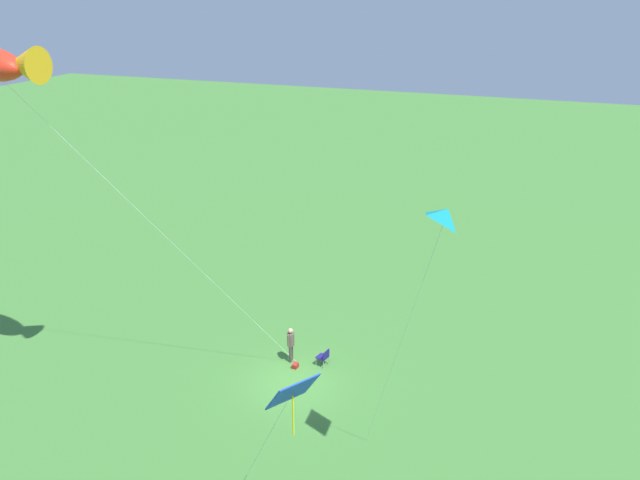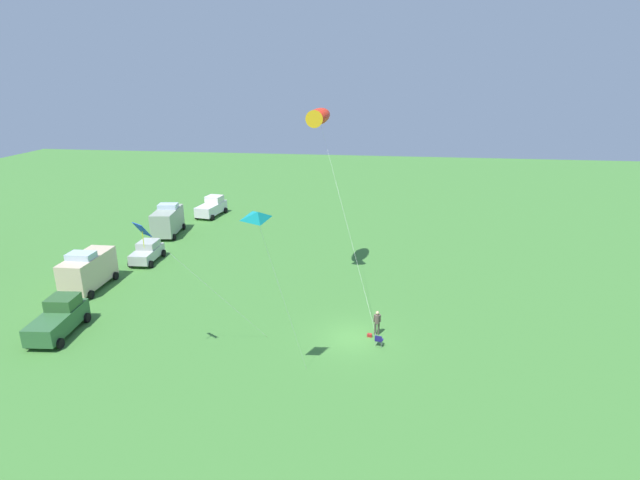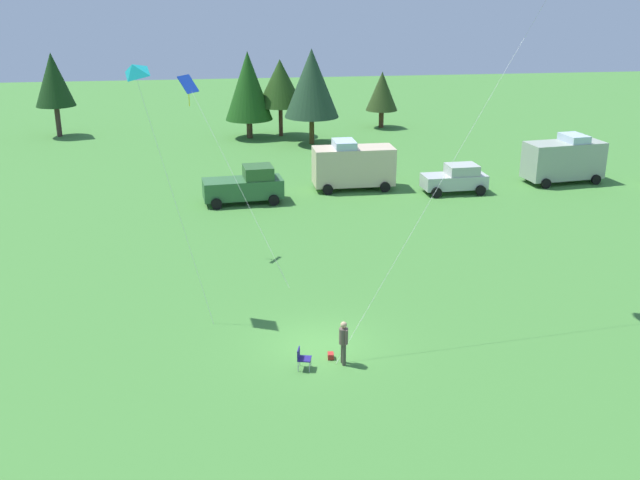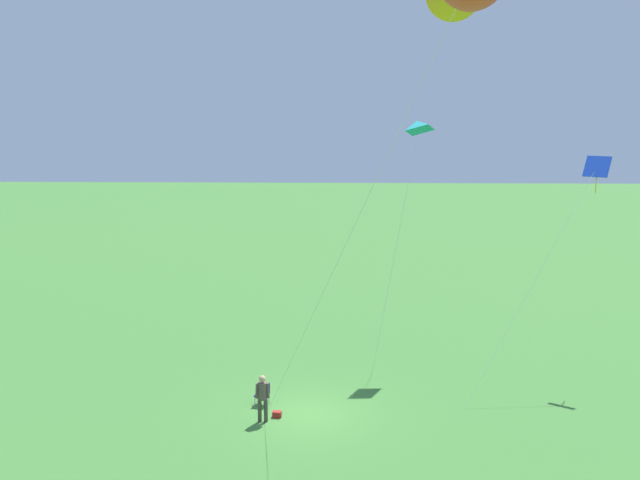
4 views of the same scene
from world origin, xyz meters
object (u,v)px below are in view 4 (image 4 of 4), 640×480
Objects in this scene: folding_chair at (263,392)px; kite_diamond_blue at (594,173)px; person_kite_flyer at (263,395)px; kite_delta_teal at (417,127)px; backpack_on_grass at (277,414)px.

folding_chair is 15.90m from kite_diamond_blue.
person_kite_flyer is 1.67m from folding_chair.
person_kite_flyer is 2.12× the size of folding_chair.
person_kite_flyer is 0.16× the size of kite_delta_teal.
person_kite_flyer reaches higher than backpack_on_grass.
person_kite_flyer is 15.98m from kite_diamond_blue.
kite_diamond_blue is at bearing 112.23° from backpack_on_grass.
kite_diamond_blue is at bearing 74.46° from kite_delta_teal.
kite_diamond_blue reaches higher than person_kite_flyer.
kite_diamond_blue is (-3.96, 13.19, 7.95)m from folding_chair.
kite_diamond_blue reaches higher than backpack_on_grass.
backpack_on_grass is at bearing 125.18° from person_kite_flyer.
person_kite_flyer is 5.44× the size of backpack_on_grass.
folding_chair is at bearing -179.85° from person_kite_flyer.
folding_chair is at bearing -46.15° from kite_delta_teal.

